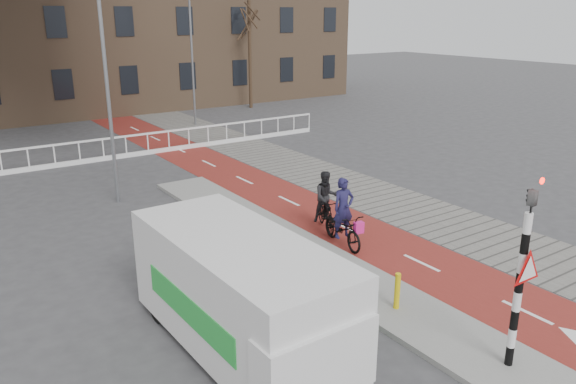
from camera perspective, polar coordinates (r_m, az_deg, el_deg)
ground at (r=12.68m, az=15.46°, el=-11.77°), size 120.00×120.00×0.00m
bike_lane at (r=20.66m, az=-3.06°, el=0.55°), size 2.50×60.00×0.01m
sidewalk at (r=22.18m, az=3.12°, el=1.76°), size 3.00×60.00×0.01m
curb_island at (r=14.81m, az=1.84°, el=-6.37°), size 1.80×16.00×0.12m
traffic_signal at (r=10.33m, az=22.73°, el=-7.27°), size 0.80×0.80×3.68m
bollard at (r=12.22m, az=11.03°, el=-9.84°), size 0.12×0.12×0.81m
cyclist_near at (r=15.35m, az=5.62°, el=-3.17°), size 0.92×1.91×1.91m
cyclist_far at (r=16.40m, az=3.89°, el=-1.40°), size 1.03×1.67×1.77m
van at (r=10.65m, az=-4.95°, el=-10.01°), size 2.16×5.18×2.21m
railing at (r=24.86m, az=-24.81°, el=2.60°), size 28.00×0.10×0.99m
tree_right at (r=37.84m, az=-3.88°, el=13.68°), size 0.22×0.22×6.85m
streetlight_near at (r=18.97m, az=-17.89°, el=10.05°), size 0.12×0.12×7.68m
streetlight_right at (r=32.21m, az=-9.72°, el=13.30°), size 0.12×0.12×7.46m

